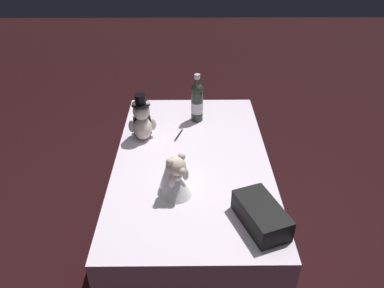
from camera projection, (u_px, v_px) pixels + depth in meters
name	position (u px, v px, depth m)	size (l,w,h in m)	color
ground_plane	(192.00, 244.00, 2.55)	(12.00, 12.00, 0.00)	black
reception_table	(192.00, 205.00, 2.35)	(1.52, 0.89, 0.72)	white
teddy_bear_groom	(142.00, 121.00, 2.28)	(0.16, 0.17, 0.30)	beige
teddy_bear_bride	(174.00, 177.00, 1.84)	(0.21, 0.20, 0.24)	white
champagne_bottle	(197.00, 101.00, 2.46)	(0.08, 0.08, 0.33)	#2C3428
signing_pen	(178.00, 135.00, 2.36)	(0.14, 0.05, 0.01)	black
gift_case_black	(261.00, 215.00, 1.69)	(0.33, 0.25, 0.11)	black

